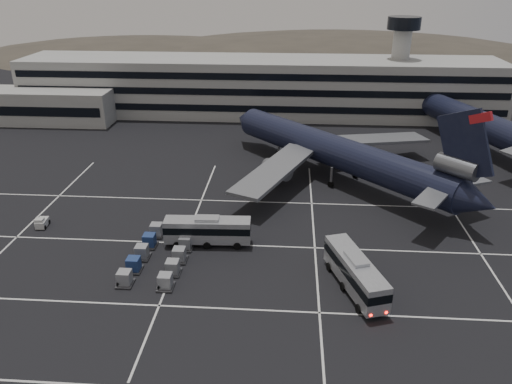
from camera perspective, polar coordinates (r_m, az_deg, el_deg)
ground at (r=65.67m, az=-3.74°, el=-7.79°), size 260.00×260.00×0.00m
lane_markings at (r=66.17m, az=-2.84°, el=-7.49°), size 90.00×55.62×0.01m
terminal at (r=129.74m, az=-0.96°, el=11.88°), size 125.00×26.00×24.00m
hills at (r=230.11m, az=6.58°, el=12.39°), size 352.00×180.00×44.00m
trijet_main at (r=88.68m, az=9.45°, el=4.48°), size 43.48×45.75×18.08m
trijet_far at (r=117.00m, az=22.95°, el=7.83°), size 26.92×56.06×18.08m
bus_near at (r=60.07m, az=11.27°, el=-8.90°), size 6.65×12.75×4.41m
bus_far at (r=68.32m, az=-5.56°, el=-4.29°), size 11.84×3.37×4.15m
tug_a at (r=79.61m, az=-23.27°, el=-3.23°), size 1.72×2.58×1.56m
uld_cluster at (r=66.39m, az=-10.86°, el=-6.92°), size 7.84×14.70×1.86m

